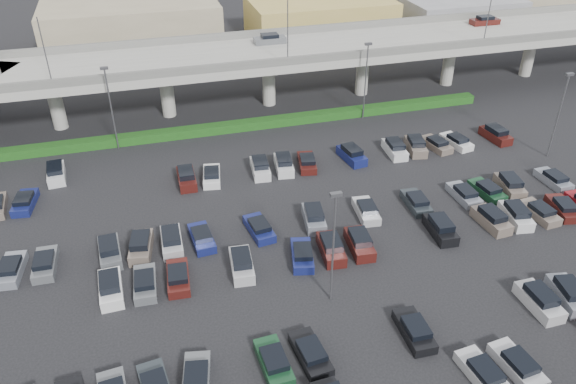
{
  "coord_description": "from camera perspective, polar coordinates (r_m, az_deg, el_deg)",
  "views": [
    {
      "loc": [
        -12.74,
        -39.97,
        32.0
      ],
      "look_at": [
        0.28,
        5.68,
        2.0
      ],
      "focal_mm": 35.0,
      "sensor_mm": 36.0,
      "label": 1
    }
  ],
  "objects": [
    {
      "name": "hedge",
      "position": [
        73.3,
        -4.38,
        6.79
      ],
      "size": [
        66.0,
        1.6,
        1.1
      ],
      "primitive_type": "cube",
      "color": "#134213",
      "rests_on": "ground"
    },
    {
      "name": "ground",
      "position": [
        52.77,
        1.41,
        -5.05
      ],
      "size": [
        280.0,
        280.0,
        0.0
      ],
      "primitive_type": "plane",
      "color": "black"
    },
    {
      "name": "light_poles",
      "position": [
        50.0,
        -3.7,
        1.2
      ],
      "size": [
        66.9,
        48.38,
        10.3
      ],
      "color": "#4F4F54",
      "rests_on": "ground"
    },
    {
      "name": "parked_cars",
      "position": [
        50.16,
        2.15,
        -6.47
      ],
      "size": [
        63.15,
        41.64,
        1.67
      ],
      "color": "#B7B7BC",
      "rests_on": "ground"
    },
    {
      "name": "overpass",
      "position": [
        77.23,
        -5.87,
        13.21
      ],
      "size": [
        150.0,
        13.0,
        15.8
      ],
      "color": "gray",
      "rests_on": "ground"
    },
    {
      "name": "distant_buildings",
      "position": [
        108.58,
        -2.08,
        17.19
      ],
      "size": [
        138.0,
        24.0,
        9.0
      ],
      "color": "gray",
      "rests_on": "ground"
    }
  ]
}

